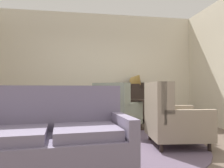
{
  "coord_description": "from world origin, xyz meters",
  "views": [
    {
      "loc": [
        -0.48,
        -3.23,
        0.95
      ],
      "look_at": [
        0.2,
        1.0,
        1.04
      ],
      "focal_mm": 33.05,
      "sensor_mm": 36.0,
      "label": 1
    }
  ],
  "objects": [
    {
      "name": "coffee_table",
      "position": [
        -0.24,
        0.31,
        0.38
      ],
      "size": [
        0.9,
        0.9,
        0.46
      ],
      "color": "black",
      "rests_on": "ground"
    },
    {
      "name": "settee",
      "position": [
        -0.77,
        -1.02,
        0.41
      ],
      "size": [
        1.69,
        0.94,
        0.98
      ],
      "rotation": [
        0.0,
        0.0,
        0.09
      ],
      "color": "slate",
      "rests_on": "ground"
    },
    {
      "name": "ground",
      "position": [
        0.0,
        0.0,
        0.0
      ],
      "size": [
        8.06,
        8.06,
        0.0
      ],
      "primitive_type": "plane",
      "color": "brown"
    },
    {
      "name": "gramophone",
      "position": [
        1.09,
        2.25,
        1.18
      ],
      "size": [
        0.42,
        0.5,
        0.52
      ],
      "color": "black",
      "rests_on": "sideboard"
    },
    {
      "name": "armchair_far_left",
      "position": [
        1.03,
        -0.01,
        0.43
      ],
      "size": [
        0.97,
        0.93,
        1.05
      ],
      "rotation": [
        0.0,
        0.0,
        7.76
      ],
      "color": "gray",
      "rests_on": "ground"
    },
    {
      "name": "armchair_near_sideboard",
      "position": [
        -1.02,
        1.15,
        0.42
      ],
      "size": [
        1.15,
        1.13,
        0.96
      ],
      "rotation": [
        0.0,
        0.0,
        4.09
      ],
      "color": "gray",
      "rests_on": "ground"
    },
    {
      "name": "armchair_near_window",
      "position": [
        0.33,
        1.26,
        0.44
      ],
      "size": [
        1.18,
        1.18,
        1.06
      ],
      "rotation": [
        0.0,
        0.0,
        2.4
      ],
      "color": "gray",
      "rests_on": "ground"
    },
    {
      "name": "porcelain_vase",
      "position": [
        -0.29,
        0.32,
        0.6
      ],
      "size": [
        0.15,
        0.15,
        0.34
      ],
      "color": "beige",
      "rests_on": "coffee_table"
    },
    {
      "name": "wall_back",
      "position": [
        0.0,
        2.63,
        1.54
      ],
      "size": [
        5.92,
        0.08,
        3.08
      ],
      "primitive_type": "cube",
      "color": "beige",
      "rests_on": "ground"
    },
    {
      "name": "baseboard_back",
      "position": [
        0.0,
        2.58,
        0.06
      ],
      "size": [
        5.76,
        0.03,
        0.12
      ],
      "primitive_type": "cube",
      "color": "black",
      "rests_on": "ground"
    },
    {
      "name": "side_table",
      "position": [
        0.91,
        1.37,
        0.41
      ],
      "size": [
        0.45,
        0.45,
        0.69
      ],
      "color": "black",
      "rests_on": "ground"
    },
    {
      "name": "area_rug",
      "position": [
        0.0,
        0.3,
        0.01
      ],
      "size": [
        3.27,
        3.27,
        0.01
      ],
      "primitive_type": "cylinder",
      "color": "#5B4C60",
      "rests_on": "ground"
    },
    {
      "name": "sideboard",
      "position": [
        1.04,
        2.33,
        0.52
      ],
      "size": [
        0.94,
        0.37,
        1.11
      ],
      "color": "black",
      "rests_on": "ground"
    }
  ]
}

